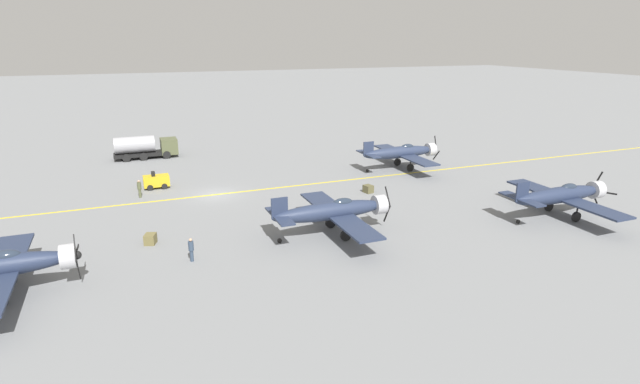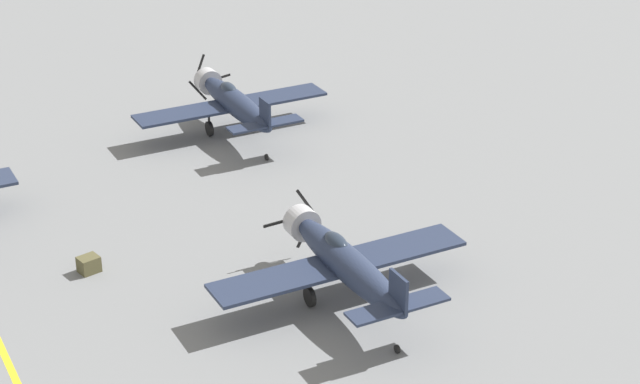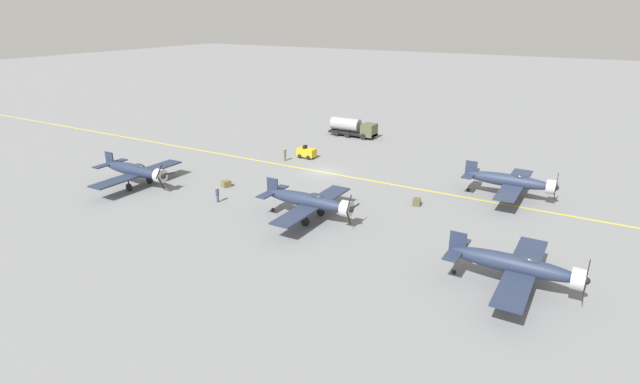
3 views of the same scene
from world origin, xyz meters
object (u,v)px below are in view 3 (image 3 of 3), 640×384
object	(u,v)px
fuel_tanker	(353,128)
tow_tractor	(306,152)
airplane_far_center	(511,181)
supply_crate_by_tanker	(417,202)
ground_crew_walking	(217,194)
airplane_far_right	(517,265)
airplane_mid_right	(310,201)
supply_crate_mid_lane	(226,184)
airplane_near_right	(136,171)
ground_crew_inspecting	(285,154)

from	to	relation	value
fuel_tanker	tow_tractor	size ratio (longest dim) A/B	3.08
airplane_far_center	supply_crate_by_tanker	distance (m)	11.09
tow_tractor	ground_crew_walking	xyz separation A→B (m)	(19.78, 0.86, 0.15)
airplane_far_right	airplane_mid_right	distance (m)	20.42
airplane_far_center	tow_tractor	distance (m)	28.27
airplane_far_center	supply_crate_mid_lane	xyz separation A→B (m)	(13.03, -29.78, -1.62)
airplane_far_center	ground_crew_walking	bearing A→B (deg)	-57.44
airplane_far_center	tow_tractor	bearing A→B (deg)	-94.81
tow_tractor	airplane_mid_right	bearing A→B (deg)	32.73
airplane_near_right	ground_crew_inspecting	world-z (taller)	airplane_near_right
airplane_far_right	airplane_near_right	xyz separation A→B (m)	(-1.71, -43.05, 0.00)
airplane_mid_right	supply_crate_mid_lane	world-z (taller)	airplane_mid_right
airplane_mid_right	supply_crate_mid_lane	distance (m)	14.33
fuel_tanker	airplane_near_right	bearing A→B (deg)	-16.69
airplane_near_right	ground_crew_inspecting	distance (m)	20.09
supply_crate_by_tanker	airplane_far_center	bearing A→B (deg)	131.69
airplane_mid_right	ground_crew_inspecting	world-z (taller)	airplane_mid_right
ground_crew_inspecting	supply_crate_mid_lane	world-z (taller)	ground_crew_inspecting
ground_crew_walking	airplane_mid_right	bearing A→B (deg)	94.37
airplane_far_right	supply_crate_by_tanker	world-z (taller)	airplane_far_right
ground_crew_walking	ground_crew_inspecting	world-z (taller)	ground_crew_inspecting
airplane_near_right	airplane_far_right	bearing A→B (deg)	80.78
airplane_near_right	airplane_far_center	xyz separation A→B (m)	(-18.33, 38.92, 0.00)
airplane_far_center	airplane_mid_right	bearing A→B (deg)	-43.99
fuel_tanker	airplane_mid_right	bearing A→B (deg)	20.00
airplane_far_center	airplane_far_right	bearing A→B (deg)	11.69
ground_crew_inspecting	ground_crew_walking	bearing A→B (deg)	8.86
ground_crew_inspecting	supply_crate_by_tanker	distance (m)	22.81
ground_crew_inspecting	tow_tractor	bearing A→B (deg)	147.30
tow_tractor	supply_crate_by_tanker	bearing A→B (deg)	64.08
airplane_mid_right	supply_crate_by_tanker	bearing A→B (deg)	123.14
supply_crate_by_tanker	supply_crate_mid_lane	distance (m)	22.34
tow_tractor	supply_crate_by_tanker	size ratio (longest dim) A/B	2.79
supply_crate_by_tanker	airplane_near_right	bearing A→B (deg)	-70.24
airplane_far_right	fuel_tanker	distance (m)	49.38
airplane_far_right	ground_crew_walking	bearing A→B (deg)	-89.94
airplane_far_center	airplane_mid_right	world-z (taller)	airplane_far_center
airplane_far_center	fuel_tanker	size ratio (longest dim) A/B	1.50
airplane_far_right	supply_crate_mid_lane	size ratio (longest dim) A/B	12.69
ground_crew_inspecting	airplane_near_right	bearing A→B (deg)	-26.61
airplane_far_right	airplane_near_right	bearing A→B (deg)	-87.39
ground_crew_inspecting	supply_crate_by_tanker	world-z (taller)	ground_crew_inspecting
airplane_near_right	tow_tractor	bearing A→B (deg)	145.58
airplane_far_right	fuel_tanker	xyz separation A→B (m)	(-37.27, -32.39, -0.50)
airplane_far_right	tow_tractor	bearing A→B (deg)	-119.92
ground_crew_walking	supply_crate_by_tanker	world-z (taller)	ground_crew_walking
ground_crew_walking	supply_crate_by_tanker	distance (m)	21.60
airplane_far_center	ground_crew_walking	distance (m)	32.37
ground_crew_walking	supply_crate_mid_lane	size ratio (longest dim) A/B	1.83
airplane_mid_right	tow_tractor	size ratio (longest dim) A/B	4.62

